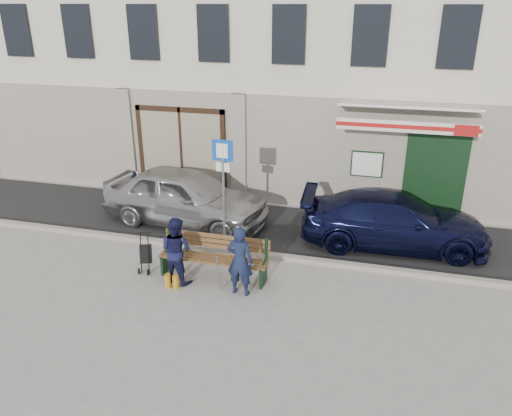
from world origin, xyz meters
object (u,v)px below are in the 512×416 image
(parking_sign, at_px, (223,177))
(stroller, at_px, (146,255))
(car_silver, at_px, (185,197))
(woman, at_px, (176,250))
(man, at_px, (240,261))
(bench, at_px, (212,258))
(car_navy, at_px, (394,221))

(parking_sign, relative_size, stroller, 3.01)
(car_silver, xyz_separation_m, woman, (0.98, -2.90, -0.03))
(parking_sign, bearing_deg, car_silver, 146.44)
(car_silver, height_order, man, car_silver)
(parking_sign, bearing_deg, bench, -80.00)
(car_silver, bearing_deg, woman, -153.86)
(man, bearing_deg, bench, -28.73)
(car_silver, relative_size, man, 2.99)
(car_silver, xyz_separation_m, car_navy, (5.44, 0.04, -0.12))
(car_silver, distance_m, bench, 3.04)
(car_silver, relative_size, woman, 3.06)
(car_silver, relative_size, parking_sign, 1.68)
(parking_sign, xyz_separation_m, bench, (0.19, -1.48, -1.35))
(parking_sign, distance_m, bench, 2.01)
(car_silver, height_order, car_navy, car_silver)
(bench, relative_size, man, 1.59)
(car_silver, distance_m, stroller, 2.71)
(car_navy, height_order, man, man)
(car_navy, distance_m, man, 4.31)
(bench, xyz_separation_m, woman, (-0.65, -0.36, 0.28))
(car_silver, bearing_deg, car_navy, -82.11)
(woman, relative_size, stroller, 1.65)
(woman, bearing_deg, parking_sign, -88.11)
(woman, distance_m, stroller, 0.94)
(parking_sign, bearing_deg, stroller, -126.35)
(stroller, bearing_deg, woman, -33.57)
(bench, bearing_deg, car_silver, 122.77)
(bench, bearing_deg, stroller, -174.67)
(man, bearing_deg, car_silver, -47.77)
(man, xyz_separation_m, stroller, (-2.30, 0.36, -0.36))
(woman, bearing_deg, car_navy, -130.55)
(car_navy, xyz_separation_m, woman, (-4.46, -2.94, 0.09))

